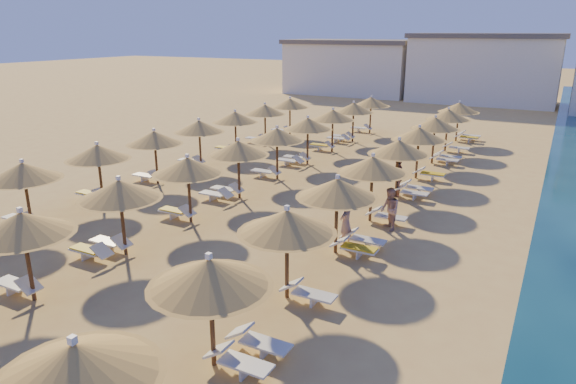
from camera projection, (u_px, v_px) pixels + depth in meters
The scene contains 9 objects.
ground at pixel (212, 252), 18.35m from camera, with size 220.00×220.00×0.00m, color tan.
hotel_blocks at pixel (496, 69), 54.44m from camera, with size 47.52×11.59×8.10m.
parasol_row_east at pixel (373, 166), 20.74m from camera, with size 2.90×39.53×2.89m.
parasol_row_west at pixel (238, 149), 23.66m from camera, with size 2.90×39.53×2.89m.
parasol_row_inland at pixel (178, 133), 27.48m from camera, with size 2.90×28.54×2.89m.
loungers at pixel (271, 194), 23.78m from camera, with size 14.63×38.08×0.66m.
beachgoer_a at pixel (346, 223), 18.74m from camera, with size 0.65×0.42×1.77m, color tan.
beachgoer_c at pixel (398, 177), 24.42m from camera, with size 1.09×0.46×1.87m, color tan.
beachgoer_b at pixel (390, 209), 20.20m from camera, with size 0.84×0.65×1.72m, color tan.
Camera 1 is at (10.35, -13.57, 7.60)m, focal length 32.00 mm.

